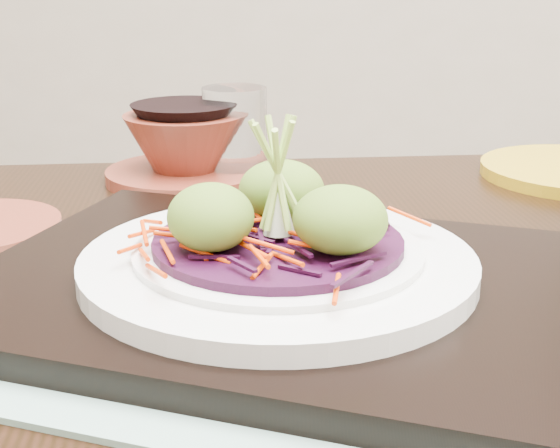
# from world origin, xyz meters

# --- Properties ---
(dining_table) EXTENTS (1.25, 0.93, 0.71)m
(dining_table) POSITION_xyz_m (-0.08, -0.04, 0.62)
(dining_table) COLOR black
(dining_table) RESTS_ON ground
(placemat) EXTENTS (0.53, 0.46, 0.00)m
(placemat) POSITION_xyz_m (-0.09, -0.08, 0.72)
(placemat) COLOR gray
(placemat) RESTS_ON dining_table
(serving_tray) EXTENTS (0.46, 0.39, 0.02)m
(serving_tray) POSITION_xyz_m (-0.09, -0.08, 0.73)
(serving_tray) COLOR black
(serving_tray) RESTS_ON placemat
(white_plate) EXTENTS (0.26, 0.26, 0.02)m
(white_plate) POSITION_xyz_m (-0.09, -0.08, 0.74)
(white_plate) COLOR silver
(white_plate) RESTS_ON serving_tray
(cabbage_bed) EXTENTS (0.16, 0.16, 0.01)m
(cabbage_bed) POSITION_xyz_m (-0.09, -0.08, 0.76)
(cabbage_bed) COLOR #300928
(cabbage_bed) RESTS_ON white_plate
(carrot_julienne) EXTENTS (0.20, 0.20, 0.01)m
(carrot_julienne) POSITION_xyz_m (-0.09, -0.08, 0.77)
(carrot_julienne) COLOR red
(carrot_julienne) RESTS_ON cabbage_bed
(guacamole_scoops) EXTENTS (0.14, 0.13, 0.04)m
(guacamole_scoops) POSITION_xyz_m (-0.09, -0.08, 0.78)
(guacamole_scoops) COLOR #557824
(guacamole_scoops) RESTS_ON cabbage_bed
(scallion_garnish) EXTENTS (0.06, 0.06, 0.09)m
(scallion_garnish) POSITION_xyz_m (-0.09, -0.08, 0.80)
(scallion_garnish) COLOR #9EC54E
(scallion_garnish) RESTS_ON cabbage_bed
(water_glass) EXTENTS (0.08, 0.08, 0.10)m
(water_glass) POSITION_xyz_m (-0.15, 0.25, 0.76)
(water_glass) COLOR white
(water_glass) RESTS_ON dining_table
(terracotta_bowl_set) EXTENTS (0.19, 0.19, 0.07)m
(terracotta_bowl_set) POSITION_xyz_m (-0.20, 0.23, 0.75)
(terracotta_bowl_set) COLOR maroon
(terracotta_bowl_set) RESTS_ON dining_table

